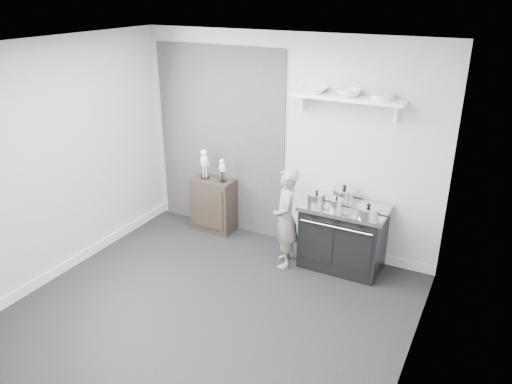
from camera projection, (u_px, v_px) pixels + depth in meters
ground at (212, 308)px, 5.32m from camera, size 4.00×4.00×0.00m
room_shell at (207, 158)px, 4.85m from camera, size 4.02×3.62×2.71m
wall_shelf at (347, 99)px, 5.58m from camera, size 1.30×0.26×0.24m
stove at (343, 236)px, 5.97m from camera, size 1.00×0.63×0.80m
side_cabinet at (214, 205)px, 6.91m from camera, size 0.58×0.34×0.75m
child at (286, 218)px, 5.94m from camera, size 0.46×0.54×1.24m
pot_front_left at (317, 198)px, 5.86m from camera, size 0.30×0.21×0.17m
pot_back_left at (344, 195)px, 5.91m from camera, size 0.37×0.28×0.21m
pot_front_right at (368, 212)px, 5.52m from camera, size 0.35×0.26×0.17m
pot_front_center at (336, 204)px, 5.71m from camera, size 0.26×0.17×0.16m
skeleton_full at (204, 162)px, 6.73m from camera, size 0.13×0.08×0.47m
skeleton_torso at (222, 169)px, 6.63m from camera, size 0.10×0.07×0.37m
bowl_large at (314, 90)px, 5.71m from camera, size 0.29×0.29×0.07m
bowl_small at (349, 93)px, 5.54m from camera, size 0.27×0.27×0.08m
plate_stack at (382, 97)px, 5.38m from camera, size 0.25×0.25×0.06m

